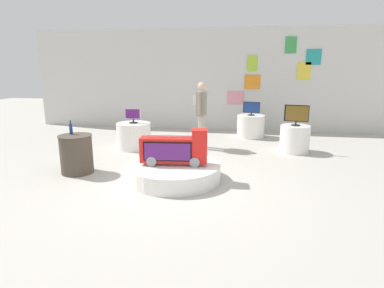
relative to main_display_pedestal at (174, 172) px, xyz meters
The scene contains 13 objects.
ground_plane 0.29m from the main_display_pedestal, 91.19° to the right, with size 30.00×30.00×0.00m, color #B2ADA3.
back_wall_display 5.44m from the main_display_pedestal, 89.89° to the left, with size 12.08×0.13×3.31m.
main_display_pedestal is the anchor object (origin of this frame).
novelty_firetruck_tv 0.43m from the main_display_pedestal, 10.66° to the right, with size 1.24×0.45×0.67m.
display_pedestal_left_rear 3.53m from the main_display_pedestal, 44.63° to the left, with size 0.72×0.72×0.66m, color white.
tv_on_left_rear 3.61m from the main_display_pedestal, 44.57° to the left, with size 0.57×0.22×0.50m.
display_pedestal_center_rear 4.36m from the main_display_pedestal, 70.33° to the left, with size 0.82×0.82×0.66m, color white.
tv_on_center_rear 4.41m from the main_display_pedestal, 70.30° to the left, with size 0.49×0.22×0.40m.
display_pedestal_right_rear 2.70m from the main_display_pedestal, 125.05° to the left, with size 0.87×0.87×0.66m, color white.
tv_on_right_rear 2.78m from the main_display_pedestal, 125.11° to the left, with size 0.39×0.22×0.37m.
side_table_round 2.01m from the main_display_pedestal, behind, with size 0.65×0.65×0.76m.
bottle_on_side_table 2.23m from the main_display_pedestal, behind, with size 0.06×0.06×0.28m.
shopper_browsing_near_truck 2.65m from the main_display_pedestal, 85.97° to the left, with size 0.23×0.56×1.69m.
Camera 1 is at (1.24, -5.25, 2.02)m, focal length 29.72 mm.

